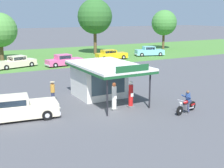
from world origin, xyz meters
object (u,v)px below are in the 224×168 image
object	(u,v)px
bystander_strolling_foreground	(53,92)
featured_classic_sedan	(17,108)
motorcycle_with_rider	(187,103)
parked_car_back_row_centre_right	(149,51)
gas_pump_offside	(131,95)
parked_car_back_row_centre_left	(111,55)
parked_car_back_row_far_right	(64,61)
parked_car_back_row_right	(16,62)
bystander_chatting_near_pumps	(96,65)
gas_pump_nearside	(114,97)

from	to	relation	value
bystander_strolling_foreground	featured_classic_sedan	bearing A→B (deg)	-143.73
motorcycle_with_rider	parked_car_back_row_centre_right	world-z (taller)	parked_car_back_row_centre_right
featured_classic_sedan	gas_pump_offside	bearing A→B (deg)	-10.30
motorcycle_with_rider	parked_car_back_row_centre_right	distance (m)	29.60
parked_car_back_row_centre_left	bystander_strolling_foreground	size ratio (longest dim) A/B	3.03
parked_car_back_row_far_right	parked_car_back_row_right	size ratio (longest dim) A/B	0.94
motorcycle_with_rider	featured_classic_sedan	distance (m)	11.45
gas_pump_offside	featured_classic_sedan	distance (m)	7.99
parked_car_back_row_far_right	parked_car_back_row_right	distance (m)	6.20
parked_car_back_row_far_right	bystander_strolling_foreground	size ratio (longest dim) A/B	3.07
parked_car_back_row_right	gas_pump_offside	bearing A→B (deg)	-79.39
parked_car_back_row_far_right	bystander_chatting_near_pumps	bearing A→B (deg)	-69.80
motorcycle_with_rider	parked_car_back_row_centre_right	size ratio (longest dim) A/B	0.43
featured_classic_sedan	parked_car_back_row_centre_left	bearing A→B (deg)	48.27
parked_car_back_row_centre_left	bystander_strolling_foreground	distance (m)	23.59
gas_pump_nearside	parked_car_back_row_far_right	distance (m)	20.08
motorcycle_with_rider	parked_car_back_row_centre_left	xyz separation A→B (m)	(7.64, 24.81, 0.04)
gas_pump_offside	motorcycle_with_rider	size ratio (longest dim) A/B	0.87
motorcycle_with_rider	parked_car_back_row_far_right	xyz separation A→B (m)	(-0.76, 22.74, 0.03)
motorcycle_with_rider	bystander_chatting_near_pumps	world-z (taller)	motorcycle_with_rider
featured_classic_sedan	parked_car_back_row_far_right	bearing A→B (deg)	61.85
gas_pump_nearside	parked_car_back_row_centre_left	size ratio (longest dim) A/B	0.39
gas_pump_nearside	bystander_strolling_foreground	bearing A→B (deg)	131.63
featured_classic_sedan	motorcycle_with_rider	bearing A→B (deg)	-22.47
motorcycle_with_rider	bystander_strolling_foreground	bearing A→B (deg)	138.11
parked_car_back_row_centre_left	parked_car_back_row_right	distance (m)	14.39
parked_car_back_row_right	featured_classic_sedan	bearing A→B (deg)	-100.87
bystander_strolling_foreground	parked_car_back_row_centre_left	bearing A→B (deg)	50.23
bystander_strolling_foreground	bystander_chatting_near_pumps	bearing A→B (deg)	50.30
parked_car_back_row_far_right	bystander_chatting_near_pumps	xyz separation A→B (m)	(2.04, -5.55, 0.09)
featured_classic_sedan	bystander_chatting_near_pumps	distance (m)	17.46
parked_car_back_row_far_right	featured_classic_sedan	bearing A→B (deg)	-118.15
gas_pump_nearside	featured_classic_sedan	distance (m)	6.61
parked_car_back_row_centre_right	bystander_chatting_near_pumps	bearing A→B (deg)	-149.99
parked_car_back_row_far_right	parked_car_back_row_right	world-z (taller)	parked_car_back_row_far_right
gas_pump_offside	motorcycle_with_rider	bearing A→B (deg)	-47.24
parked_car_back_row_centre_right	bystander_strolling_foreground	world-z (taller)	bystander_strolling_foreground
motorcycle_with_rider	bystander_strolling_foreground	distance (m)	10.01
parked_car_back_row_centre_left	parked_car_back_row_far_right	bearing A→B (deg)	-166.14
gas_pump_nearside	motorcycle_with_rider	size ratio (longest dim) A/B	0.90
gas_pump_offside	parked_car_back_row_far_right	xyz separation A→B (m)	(1.97, 19.79, -0.20)
featured_classic_sedan	bystander_chatting_near_pumps	xyz separation A→B (m)	(11.87, 12.81, 0.07)
featured_classic_sedan	parked_car_back_row_far_right	world-z (taller)	parked_car_back_row_far_right
parked_car_back_row_far_right	parked_car_back_row_right	bearing A→B (deg)	164.69
parked_car_back_row_centre_left	bystander_chatting_near_pumps	xyz separation A→B (m)	(-6.36, -7.62, 0.09)
gas_pump_offside	parked_car_back_row_right	size ratio (longest dim) A/B	0.35
parked_car_back_row_centre_left	parked_car_back_row_centre_right	size ratio (longest dim) A/B	0.99
gas_pump_offside	parked_car_back_row_right	distance (m)	21.80
parked_car_back_row_centre_left	featured_classic_sedan	bearing A→B (deg)	-131.73
gas_pump_nearside	bystander_strolling_foreground	world-z (taller)	gas_pump_nearside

